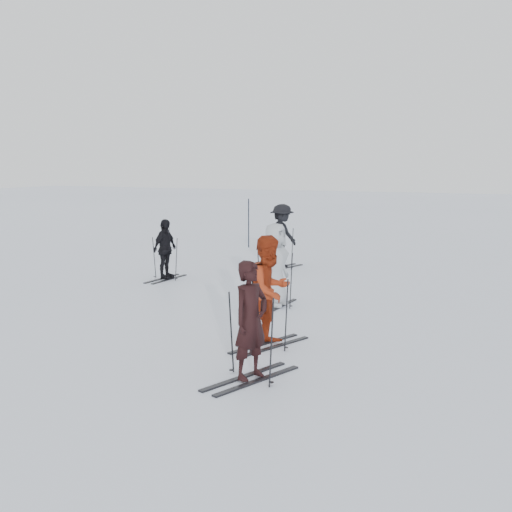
# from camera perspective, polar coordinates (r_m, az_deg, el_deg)

# --- Properties ---
(ground) EXTENTS (120.00, 120.00, 0.00)m
(ground) POSITION_cam_1_polar(r_m,az_deg,el_deg) (14.61, -1.68, -4.39)
(ground) COLOR silver
(ground) RESTS_ON ground
(skier_near_dark) EXTENTS (0.60, 0.74, 1.76)m
(skier_near_dark) POSITION_cam_1_polar(r_m,az_deg,el_deg) (9.48, -0.47, -5.88)
(skier_near_dark) COLOR black
(skier_near_dark) RESTS_ON ground
(skier_red) EXTENTS (1.00, 1.13, 1.93)m
(skier_red) POSITION_cam_1_polar(r_m,az_deg,el_deg) (11.20, 1.22, -3.23)
(skier_red) COLOR maroon
(skier_red) RESTS_ON ground
(skier_grey) EXTENTS (0.60, 0.91, 1.85)m
(skier_grey) POSITION_cam_1_polar(r_m,az_deg,el_deg) (14.30, 1.70, -0.88)
(skier_grey) COLOR #9DA3A6
(skier_grey) RESTS_ON ground
(skier_uphill_left) EXTENTS (0.43, 0.98, 1.65)m
(skier_uphill_left) POSITION_cam_1_polar(r_m,az_deg,el_deg) (17.88, -8.09, 0.54)
(skier_uphill_left) COLOR black
(skier_uphill_left) RESTS_ON ground
(skier_uphill_far) EXTENTS (1.01, 1.39, 1.94)m
(skier_uphill_far) POSITION_cam_1_polar(r_m,az_deg,el_deg) (19.66, 2.32, 1.73)
(skier_uphill_far) COLOR black
(skier_uphill_far) RESTS_ON ground
(skis_near_dark) EXTENTS (2.04, 1.48, 1.33)m
(skis_near_dark) POSITION_cam_1_polar(r_m,az_deg,el_deg) (9.53, -0.47, -7.12)
(skis_near_dark) COLOR black
(skis_near_dark) RESTS_ON ground
(skis_red) EXTENTS (1.97, 1.46, 1.28)m
(skis_red) POSITION_cam_1_polar(r_m,az_deg,el_deg) (11.27, 1.22, -4.85)
(skis_red) COLOR black
(skis_red) RESTS_ON ground
(skis_grey) EXTENTS (1.77, 0.95, 1.28)m
(skis_grey) POSITION_cam_1_polar(r_m,az_deg,el_deg) (14.35, 1.69, -2.01)
(skis_grey) COLOR black
(skis_grey) RESTS_ON ground
(skis_uphill_left) EXTENTS (1.68, 0.93, 1.21)m
(skis_uphill_left) POSITION_cam_1_polar(r_m,az_deg,el_deg) (17.92, -8.08, -0.16)
(skis_uphill_left) COLOR black
(skis_uphill_left) RESTS_ON ground
(skis_uphill_far) EXTENTS (1.96, 1.35, 1.30)m
(skis_uphill_far) POSITION_cam_1_polar(r_m,az_deg,el_deg) (19.70, 2.31, 0.80)
(skis_uphill_far) COLOR black
(skis_uphill_far) RESTS_ON ground
(piste_marker) EXTENTS (0.04, 0.04, 1.87)m
(piste_marker) POSITION_cam_1_polar(r_m,az_deg,el_deg) (24.53, -0.66, 2.94)
(piste_marker) COLOR black
(piste_marker) RESTS_ON ground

